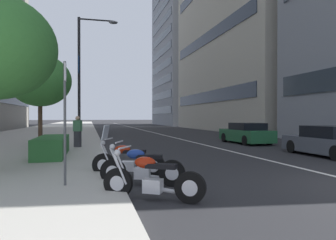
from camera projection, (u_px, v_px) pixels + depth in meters
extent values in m
cube|color=#B2ADA3|center=(48.00, 132.00, 33.92)|extent=(160.00, 10.13, 0.15)
cube|color=silver|center=(144.00, 130.00, 41.48)|extent=(110.00, 0.16, 0.01)
cylinder|color=black|center=(118.00, 183.00, 6.73)|extent=(0.43, 0.61, 0.64)
cylinder|color=silver|center=(118.00, 183.00, 6.73)|extent=(0.27, 0.34, 0.32)
cylinder|color=black|center=(190.00, 188.00, 6.28)|extent=(0.43, 0.61, 0.64)
cylinder|color=silver|center=(190.00, 188.00, 6.28)|extent=(0.27, 0.34, 0.32)
cube|color=silver|center=(153.00, 186.00, 6.51)|extent=(0.42, 0.46, 0.28)
cube|color=black|center=(161.00, 166.00, 6.45)|extent=(0.52, 0.66, 0.10)
ellipsoid|color=#991E0A|center=(145.00, 162.00, 6.55)|extent=(0.44, 0.52, 0.24)
cylinder|color=silver|center=(120.00, 169.00, 6.64)|extent=(0.20, 0.29, 0.64)
cylinder|color=silver|center=(123.00, 168.00, 6.77)|extent=(0.20, 0.29, 0.64)
cylinder|color=silver|center=(125.00, 147.00, 6.68)|extent=(0.53, 0.34, 0.04)
sphere|color=silver|center=(117.00, 153.00, 6.73)|extent=(0.14, 0.14, 0.14)
cylinder|color=silver|center=(168.00, 191.00, 6.56)|extent=(0.43, 0.64, 0.16)
cylinder|color=black|center=(113.00, 172.00, 8.03)|extent=(0.35, 0.66, 0.66)
cylinder|color=silver|center=(113.00, 172.00, 8.03)|extent=(0.24, 0.36, 0.33)
cylinder|color=black|center=(172.00, 173.00, 7.83)|extent=(0.35, 0.66, 0.66)
cylinder|color=silver|center=(172.00, 173.00, 7.83)|extent=(0.24, 0.36, 0.33)
cube|color=silver|center=(142.00, 173.00, 7.93)|extent=(0.38, 0.45, 0.28)
cube|color=black|center=(149.00, 157.00, 7.91)|extent=(0.44, 0.68, 0.10)
ellipsoid|color=navy|center=(136.00, 154.00, 7.95)|extent=(0.39, 0.52, 0.24)
cylinder|color=silver|center=(115.00, 160.00, 7.95)|extent=(0.16, 0.31, 0.64)
cylinder|color=silver|center=(117.00, 159.00, 8.09)|extent=(0.16, 0.31, 0.64)
cylinder|color=silver|center=(119.00, 142.00, 8.00)|extent=(0.57, 0.25, 0.04)
sphere|color=silver|center=(112.00, 147.00, 8.03)|extent=(0.14, 0.14, 0.14)
cylinder|color=silver|center=(154.00, 177.00, 8.04)|extent=(0.34, 0.67, 0.16)
cylinder|color=black|center=(104.00, 165.00, 9.17)|extent=(0.36, 0.66, 0.67)
cylinder|color=silver|center=(104.00, 165.00, 9.17)|extent=(0.25, 0.36, 0.33)
cylinder|color=black|center=(154.00, 166.00, 8.96)|extent=(0.36, 0.66, 0.67)
cylinder|color=silver|center=(154.00, 166.00, 8.96)|extent=(0.25, 0.36, 0.33)
cube|color=silver|center=(128.00, 166.00, 9.06)|extent=(0.38, 0.45, 0.28)
cube|color=black|center=(134.00, 152.00, 9.03)|extent=(0.44, 0.68, 0.10)
ellipsoid|color=#991E0A|center=(123.00, 149.00, 9.08)|extent=(0.40, 0.52, 0.24)
cylinder|color=silver|center=(105.00, 155.00, 9.08)|extent=(0.16, 0.31, 0.64)
cylinder|color=silver|center=(107.00, 154.00, 9.22)|extent=(0.16, 0.31, 0.64)
cylinder|color=silver|center=(109.00, 139.00, 9.14)|extent=(0.57, 0.26, 0.04)
sphere|color=silver|center=(103.00, 143.00, 9.16)|extent=(0.14, 0.14, 0.14)
cube|color=#B2BCC6|center=(106.00, 133.00, 9.15)|extent=(0.45, 0.28, 0.44)
cylinder|color=silver|center=(139.00, 170.00, 9.16)|extent=(0.34, 0.67, 0.16)
cube|color=#4C515B|center=(329.00, 145.00, 13.94)|extent=(4.45, 1.95, 0.68)
cube|color=black|center=(332.00, 132.00, 13.77)|extent=(2.22, 1.75, 0.51)
cylinder|color=black|center=(292.00, 146.00, 15.18)|extent=(0.63, 0.23, 0.62)
cylinder|color=black|center=(323.00, 146.00, 15.55)|extent=(0.63, 0.23, 0.62)
cube|color=#236038|center=(246.00, 135.00, 20.74)|extent=(4.41, 1.92, 0.75)
cube|color=black|center=(247.00, 126.00, 20.53)|extent=(2.21, 1.71, 0.45)
cylinder|color=black|center=(225.00, 137.00, 21.91)|extent=(0.63, 0.24, 0.62)
cylinder|color=black|center=(246.00, 137.00, 22.35)|extent=(0.63, 0.24, 0.62)
cylinder|color=black|center=(246.00, 140.00, 19.14)|extent=(0.63, 0.24, 0.62)
cylinder|color=black|center=(269.00, 140.00, 19.58)|extent=(0.63, 0.24, 0.62)
cylinder|color=#47494C|center=(65.00, 123.00, 7.27)|extent=(0.06, 0.06, 2.85)
cube|color=silver|center=(65.00, 72.00, 7.26)|extent=(0.32, 0.02, 0.40)
cylinder|color=#232326|center=(79.00, 79.00, 20.78)|extent=(0.18, 0.18, 8.13)
cylinder|color=#232326|center=(96.00, 20.00, 21.01)|extent=(0.10, 2.23, 0.10)
ellipsoid|color=slate|center=(113.00, 22.00, 21.28)|extent=(0.44, 0.60, 0.20)
cube|color=#194C99|center=(79.00, 65.00, 20.43)|extent=(0.56, 0.03, 1.10)
cube|color=#194C99|center=(79.00, 66.00, 21.11)|extent=(0.56, 0.03, 1.10)
cube|color=#28602D|center=(52.00, 146.00, 12.89)|extent=(4.05, 1.10, 0.77)
cylinder|color=#473323|center=(40.00, 125.00, 16.76)|extent=(0.22, 0.22, 2.30)
ellipsoid|color=#387A33|center=(40.00, 81.00, 16.74)|extent=(3.23, 3.23, 2.75)
cube|color=#2D2D33|center=(78.00, 139.00, 16.59)|extent=(0.36, 0.39, 0.83)
cube|color=#3F724C|center=(78.00, 126.00, 16.58)|extent=(0.42, 0.47, 0.57)
sphere|color=tan|center=(78.00, 118.00, 16.58)|extent=(0.23, 0.23, 0.23)
cube|color=#232D3D|center=(207.00, 97.00, 41.49)|extent=(25.24, 0.08, 1.50)
cube|color=#232D3D|center=(207.00, 38.00, 41.42)|extent=(25.24, 0.08, 1.50)
cube|color=gray|center=(203.00, 36.00, 70.55)|extent=(20.00, 19.06, 39.85)
cube|color=#2D3842|center=(161.00, 110.00, 68.39)|extent=(18.00, 0.08, 1.50)
cube|color=#2D3842|center=(161.00, 96.00, 68.36)|extent=(18.00, 0.08, 1.50)
cube|color=#2D3842|center=(161.00, 82.00, 68.34)|extent=(18.00, 0.08, 1.50)
cube|color=#2D3842|center=(161.00, 67.00, 68.31)|extent=(18.00, 0.08, 1.50)
cube|color=#2D3842|center=(161.00, 53.00, 68.28)|extent=(18.00, 0.08, 1.50)
cube|color=#2D3842|center=(161.00, 38.00, 68.25)|extent=(18.00, 0.08, 1.50)
cube|color=#2D3842|center=(161.00, 24.00, 68.22)|extent=(18.00, 0.08, 1.50)
cube|color=#2D3842|center=(161.00, 9.00, 68.20)|extent=(18.00, 0.08, 1.50)
cube|color=#232D3D|center=(16.00, 100.00, 45.81)|extent=(18.49, 0.08, 1.50)
cube|color=#232D3D|center=(16.00, 55.00, 45.75)|extent=(18.49, 0.08, 1.50)
cube|color=#232D3D|center=(16.00, 10.00, 45.70)|extent=(18.49, 0.08, 1.50)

